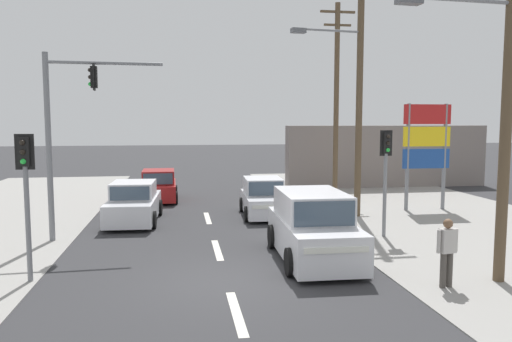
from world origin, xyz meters
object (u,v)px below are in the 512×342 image
traffic_signal_mast (66,122)px  pedestal_signal_right_kerb (386,165)px  shopping_plaza_sign (427,142)px  hatchback_kerbside_parked (264,199)px  utility_pole_foreground_right (503,76)px  pedestrian_at_kerb (447,249)px  utility_pole_background_right (336,96)px  suv_oncoming_near (313,228)px  pedestal_signal_left_kerb (26,182)px  utility_pole_midground_right (357,80)px  hatchback_crossing_left (159,186)px  sedan_oncoming_mid (134,204)px

traffic_signal_mast → pedestal_signal_right_kerb: traffic_signal_mast is taller
shopping_plaza_sign → hatchback_kerbside_parked: (-7.13, -0.15, -2.28)m
utility_pole_foreground_right → pedestrian_at_kerb: 4.21m
utility_pole_foreground_right → utility_pole_background_right: 14.15m
pedestal_signal_right_kerb → suv_oncoming_near: pedestal_signal_right_kerb is taller
pedestal_signal_right_kerb → pedestrian_at_kerb: 5.34m
hatchback_kerbside_parked → pedestrian_at_kerb: size_ratio=2.27×
pedestal_signal_right_kerb → pedestal_signal_left_kerb: bearing=-163.1°
utility_pole_midground_right → utility_pole_foreground_right: bearing=-87.0°
utility_pole_foreground_right → shopping_plaza_sign: size_ratio=1.98×
utility_pole_midground_right → hatchback_crossing_left: bearing=146.3°
utility_pole_foreground_right → utility_pole_midground_right: utility_pole_midground_right is taller
shopping_plaza_sign → utility_pole_midground_right: bearing=-164.8°
pedestal_signal_right_kerb → suv_oncoming_near: (-3.07, -2.22, -1.53)m
pedestal_signal_left_kerb → hatchback_kerbside_parked: pedestal_signal_left_kerb is taller
traffic_signal_mast → utility_pole_background_right: bearing=35.2°
utility_pole_midground_right → shopping_plaza_sign: utility_pole_midground_right is taller
hatchback_crossing_left → pedestrian_at_kerb: (7.04, -13.97, 0.22)m
hatchback_crossing_left → utility_pole_background_right: bearing=2.5°
sedan_oncoming_mid → hatchback_crossing_left: (0.75, 5.03, -0.00)m
pedestal_signal_right_kerb → sedan_oncoming_mid: pedestal_signal_right_kerb is taller
suv_oncoming_near → shopping_plaza_sign: bearing=44.5°
hatchback_crossing_left → hatchback_kerbside_parked: bearing=-45.8°
utility_pole_midground_right → traffic_signal_mast: bearing=-166.9°
pedestal_signal_right_kerb → pedestrian_at_kerb: (-0.67, -5.08, -1.49)m
utility_pole_background_right → traffic_signal_mast: bearing=-144.8°
pedestal_signal_left_kerb → suv_oncoming_near: bearing=7.2°
sedan_oncoming_mid → suv_oncoming_near: 8.13m
traffic_signal_mast → sedan_oncoming_mid: bearing=56.6°
utility_pole_foreground_right → pedestal_signal_right_kerb: (-0.69, 4.86, -2.48)m
pedestal_signal_right_kerb → hatchback_crossing_left: size_ratio=0.97×
utility_pole_foreground_right → hatchback_kerbside_parked: size_ratio=2.46×
sedan_oncoming_mid → pedestrian_at_kerb: size_ratio=2.65×
pedestal_signal_left_kerb → pedestal_signal_right_kerb: bearing=16.9°
utility_pole_midground_right → traffic_signal_mast: utility_pole_midground_right is taller
traffic_signal_mast → hatchback_crossing_left: 8.75m
utility_pole_midground_right → suv_oncoming_near: bearing=-119.8°
utility_pole_midground_right → utility_pole_background_right: bearing=79.8°
utility_pole_background_right → hatchback_crossing_left: size_ratio=2.68×
utility_pole_foreground_right → suv_oncoming_near: utility_pole_foreground_right is taller
utility_pole_midground_right → sedan_oncoming_mid: size_ratio=2.36×
utility_pole_foreground_right → suv_oncoming_near: bearing=145.0°
traffic_signal_mast → hatchback_kerbside_parked: (6.94, 3.26, -3.13)m
hatchback_kerbside_parked → suv_oncoming_near: bearing=-87.8°
pedestal_signal_left_kerb → shopping_plaza_sign: (14.12, 7.68, 0.57)m
pedestal_signal_left_kerb → traffic_signal_mast: bearing=89.3°
sedan_oncoming_mid → hatchback_crossing_left: bearing=81.5°
utility_pole_foreground_right → traffic_signal_mast: size_ratio=1.51×
shopping_plaza_sign → hatchback_kerbside_parked: 7.49m
suv_oncoming_near → hatchback_crossing_left: 12.04m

